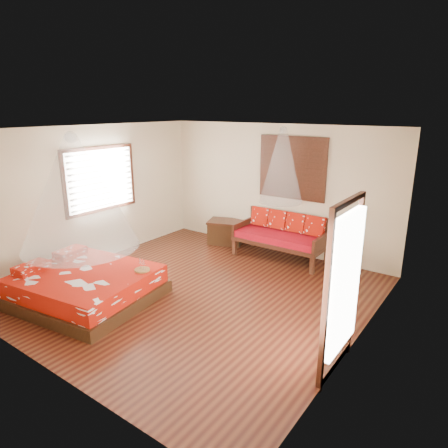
% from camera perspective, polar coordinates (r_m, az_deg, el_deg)
% --- Properties ---
extents(room, '(5.54, 5.54, 2.84)m').
position_cam_1_polar(room, '(6.64, -4.01, 1.21)').
color(room, '#33110B').
rests_on(room, ground).
extents(bed, '(2.36, 2.19, 0.64)m').
position_cam_1_polar(bed, '(7.16, -19.16, -8.33)').
color(bed, black).
rests_on(bed, floor).
extents(daybed, '(1.95, 0.86, 0.98)m').
position_cam_1_polar(daybed, '(8.61, 8.30, -1.44)').
color(daybed, black).
rests_on(daybed, floor).
extents(storage_chest, '(0.96, 0.84, 0.55)m').
position_cam_1_polar(storage_chest, '(9.49, 0.27, -1.10)').
color(storage_chest, black).
rests_on(storage_chest, floor).
extents(shutter_panel, '(1.52, 0.06, 1.32)m').
position_cam_1_polar(shutter_panel, '(8.59, 9.71, 7.90)').
color(shutter_panel, black).
rests_on(shutter_panel, wall_back).
extents(window_left, '(0.10, 1.74, 1.34)m').
position_cam_1_polar(window_left, '(8.65, -17.21, 6.12)').
color(window_left, black).
rests_on(window_left, wall_left).
extents(glazed_door, '(0.08, 1.02, 2.16)m').
position_cam_1_polar(glazed_door, '(4.99, 16.35, -8.81)').
color(glazed_door, black).
rests_on(glazed_door, floor).
extents(wine_tray, '(0.26, 0.26, 0.21)m').
position_cam_1_polar(wine_tray, '(6.84, -11.63, -6.13)').
color(wine_tray, brown).
rests_on(wine_tray, bed).
extents(mosquito_net_main, '(1.84, 1.84, 1.80)m').
position_cam_1_polar(mosquito_net_main, '(6.66, -20.33, 4.25)').
color(mosquito_net_main, white).
rests_on(mosquito_net_main, ceiling).
extents(mosquito_net_daybed, '(0.88, 0.88, 1.50)m').
position_cam_1_polar(mosquito_net_daybed, '(8.16, 8.27, 8.24)').
color(mosquito_net_daybed, white).
rests_on(mosquito_net_daybed, ceiling).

